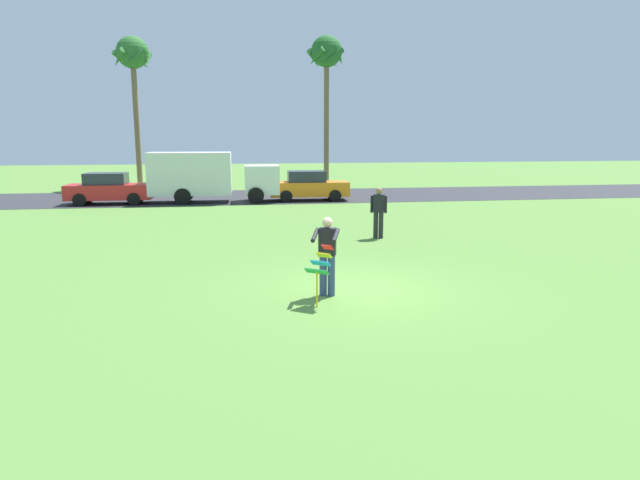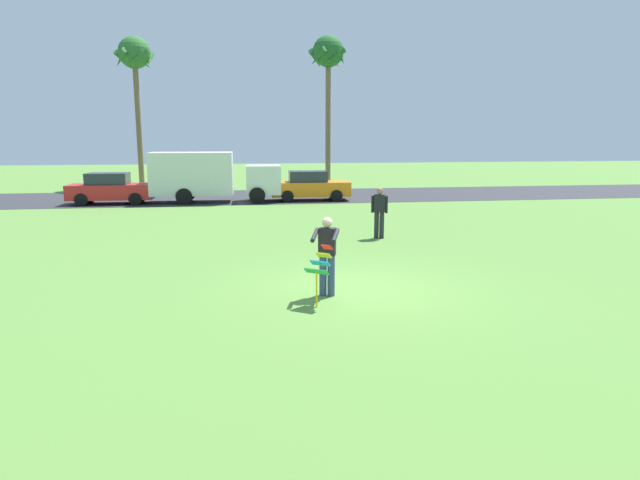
# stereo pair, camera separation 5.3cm
# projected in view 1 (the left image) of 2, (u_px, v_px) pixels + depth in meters

# --- Properties ---
(ground_plane) EXTENTS (120.00, 120.00, 0.00)m
(ground_plane) POSITION_uv_depth(u_px,v_px,m) (355.00, 289.00, 12.52)
(ground_plane) COLOR #568438
(road_strip) EXTENTS (120.00, 8.00, 0.01)m
(road_strip) POSITION_uv_depth(u_px,v_px,m) (279.00, 196.00, 32.09)
(road_strip) COLOR #2D2D33
(road_strip) RESTS_ON ground
(person_kite_flyer) EXTENTS (0.69, 0.76, 1.73)m
(person_kite_flyer) POSITION_uv_depth(u_px,v_px,m) (327.00, 253.00, 11.85)
(person_kite_flyer) COLOR #384772
(person_kite_flyer) RESTS_ON ground
(kite_held) EXTENTS (0.66, 0.73, 1.22)m
(kite_held) POSITION_uv_depth(u_px,v_px,m) (321.00, 266.00, 11.22)
(kite_held) COLOR red
(kite_held) RESTS_ON ground
(parked_car_red) EXTENTS (4.23, 1.88, 1.60)m
(parked_car_red) POSITION_uv_depth(u_px,v_px,m) (109.00, 189.00, 28.24)
(parked_car_red) COLOR red
(parked_car_red) RESTS_ON ground
(parked_truck_white_box) EXTENTS (6.75, 2.23, 2.62)m
(parked_truck_white_box) POSITION_uv_depth(u_px,v_px,m) (207.00, 176.00, 28.88)
(parked_truck_white_box) COLOR silver
(parked_truck_white_box) RESTS_ON ground
(parked_car_orange) EXTENTS (4.26, 1.95, 1.60)m
(parked_car_orange) POSITION_uv_depth(u_px,v_px,m) (309.00, 186.00, 29.84)
(parked_car_orange) COLOR orange
(parked_car_orange) RESTS_ON ground
(palm_tree_left_near) EXTENTS (2.58, 2.71, 9.94)m
(palm_tree_left_near) POSITION_uv_depth(u_px,v_px,m) (133.00, 60.00, 36.37)
(palm_tree_left_near) COLOR brown
(palm_tree_left_near) RESTS_ON ground
(palm_tree_right_near) EXTENTS (2.58, 2.71, 10.14)m
(palm_tree_right_near) POSITION_uv_depth(u_px,v_px,m) (327.00, 59.00, 37.27)
(palm_tree_right_near) COLOR brown
(palm_tree_right_near) RESTS_ON ground
(person_walker_near) EXTENTS (0.53, 0.35, 1.73)m
(person_walker_near) POSITION_uv_depth(u_px,v_px,m) (379.00, 211.00, 18.68)
(person_walker_near) COLOR #26262B
(person_walker_near) RESTS_ON ground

